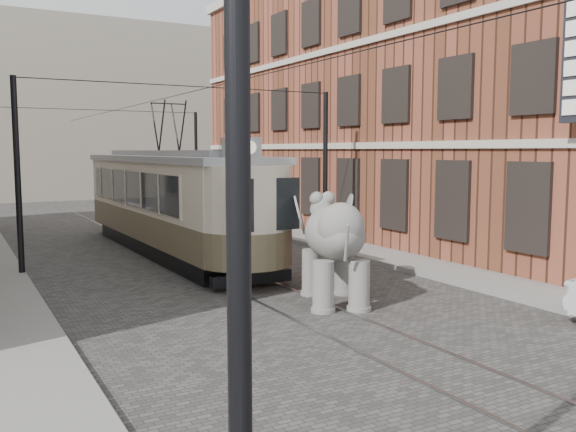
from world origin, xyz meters
TOP-DOWN VIEW (x-y plane):
  - ground at (0.00, 0.00)m, footprint 120.00×120.00m
  - tram_rails at (0.00, 0.00)m, footprint 1.54×80.00m
  - sidewalk_right at (6.00, 0.00)m, footprint 2.00×60.00m
  - sidewalk_left at (-6.50, 0.00)m, footprint 2.00×60.00m
  - brick_building at (11.00, 9.00)m, footprint 8.00×26.00m
  - distant_block at (0.00, 40.00)m, footprint 28.00×10.00m
  - catenary at (-0.20, 5.00)m, footprint 11.00×30.20m
  - tram at (-0.24, 8.12)m, footprint 3.05×14.05m
  - elephant at (0.96, -1.18)m, footprint 3.91×5.03m

SIDE VIEW (x-z plane):
  - ground at x=0.00m, z-range 0.00..0.00m
  - tram_rails at x=0.00m, z-range 0.00..0.02m
  - sidewalk_right at x=6.00m, z-range 0.00..0.15m
  - sidewalk_left at x=-6.50m, z-range 0.00..0.15m
  - elephant at x=0.96m, z-range 0.00..2.72m
  - tram at x=-0.24m, z-range 0.00..5.56m
  - catenary at x=-0.20m, z-range 0.00..6.00m
  - brick_building at x=11.00m, z-range 0.00..12.00m
  - distant_block at x=0.00m, z-range 0.00..14.00m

